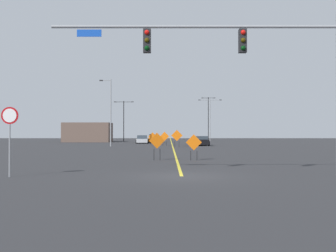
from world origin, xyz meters
TOP-DOWN VIEW (x-y plane):
  - ground at (0.00, 0.00)m, footprint 195.08×195.08m
  - road_centre_stripe at (0.00, 54.19)m, footprint 0.16×108.38m
  - traffic_signal_assembly at (2.75, -0.01)m, footprint 12.93×0.44m
  - stop_sign at (-7.59, -0.25)m, footprint 0.76×0.07m
  - street_lamp_far_right at (-9.18, 61.39)m, footprint 3.80×0.24m
  - street_lamp_near_right at (-8.25, 35.94)m, footprint 1.57×0.24m
  - street_lamp_mid_right at (8.06, 70.29)m, footprint 3.00×0.24m
  - street_lamp_near_left at (7.91, 65.29)m, footprint 4.72×0.24m
  - construction_sign_right_shoulder at (0.49, 33.07)m, footprint 1.41×0.12m
  - construction_sign_median_far at (1.17, 10.10)m, footprint 1.11×0.05m
  - construction_sign_right_lane at (-1.37, 10.13)m, footprint 1.08×0.29m
  - construction_sign_median_near at (-2.87, 42.01)m, footprint 1.25×0.07m
  - construction_sign_left_lane at (-1.08, 38.27)m, footprint 1.25×0.22m
  - car_silver_near at (-4.86, 49.59)m, footprint 2.14×3.90m
  - car_black_passing at (4.00, 39.14)m, footprint 2.13×4.48m
  - car_orange_approaching at (-3.10, 53.48)m, footprint 1.98×3.95m
  - roadside_building_west at (-15.45, 58.06)m, footprint 8.48×5.88m

SIDE VIEW (x-z plane):
  - ground at x=0.00m, z-range 0.00..0.00m
  - road_centre_stripe at x=0.00m, z-range 0.00..0.01m
  - car_black_passing at x=4.00m, z-range -0.04..1.28m
  - car_silver_near at x=-4.86m, z-range -0.03..1.29m
  - car_orange_approaching at x=-3.10m, z-range -0.05..1.42m
  - construction_sign_median_near at x=-2.87m, z-range 0.21..2.04m
  - construction_sign_median_far at x=1.17m, z-range 0.23..2.03m
  - construction_sign_left_lane at x=-1.08m, z-range 0.24..2.16m
  - construction_sign_right_lane at x=-1.37m, z-range 0.27..2.18m
  - construction_sign_right_shoulder at x=0.49m, z-range 0.29..2.45m
  - roadside_building_west at x=-15.45m, z-range 0.00..3.55m
  - stop_sign at x=-7.59m, z-range 0.62..3.71m
  - street_lamp_far_right at x=-9.18m, z-range 0.76..8.56m
  - street_lamp_near_right at x=-8.25m, z-range 0.39..9.23m
  - street_lamp_near_left at x=7.91m, z-range 0.85..9.32m
  - street_lamp_mid_right at x=8.06m, z-range 0.73..10.00m
  - traffic_signal_assembly at x=2.75m, z-range 1.75..9.10m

